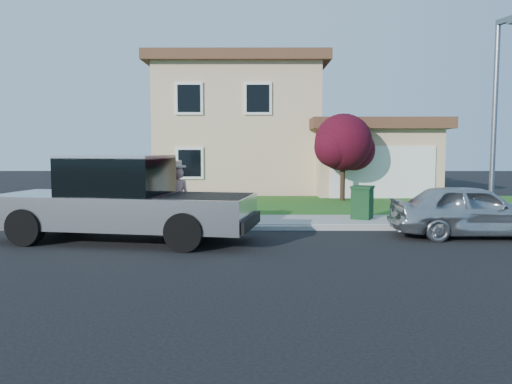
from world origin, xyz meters
TOP-DOWN VIEW (x-y plane):
  - ground at (0.00, 0.00)m, footprint 80.00×80.00m
  - curb at (1.00, 2.90)m, footprint 40.00×0.20m
  - sidewalk at (1.00, 4.00)m, footprint 40.00×2.00m
  - lawn at (1.00, 8.50)m, footprint 40.00×7.00m
  - house at (1.31, 16.38)m, footprint 14.00×11.30m
  - pickup_truck at (-2.33, 1.28)m, footprint 6.72×3.24m
  - woman at (-1.21, 2.68)m, footprint 0.72×0.55m
  - sedan at (6.50, 1.80)m, footprint 4.08×1.67m
  - ornamental_tree at (4.61, 9.98)m, footprint 2.65×2.39m
  - trash_bin at (4.19, 4.16)m, footprint 0.85×0.90m
  - street_lamp at (7.46, 2.69)m, footprint 0.39×0.75m

SIDE VIEW (x-z plane):
  - ground at x=0.00m, z-range 0.00..0.00m
  - lawn at x=1.00m, z-range 0.00..0.10m
  - curb at x=1.00m, z-range 0.00..0.12m
  - sidewalk at x=1.00m, z-range 0.00..0.15m
  - trash_bin at x=4.19m, z-range 0.16..1.16m
  - sedan at x=6.50m, z-range 0.00..1.38m
  - woman at x=-1.21m, z-range -0.05..1.91m
  - pickup_truck at x=-2.33m, z-range -0.07..2.05m
  - ornamental_tree at x=4.61m, z-range 0.61..4.25m
  - house at x=1.31m, z-range -0.26..6.59m
  - street_lamp at x=7.46m, z-range 0.40..6.11m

